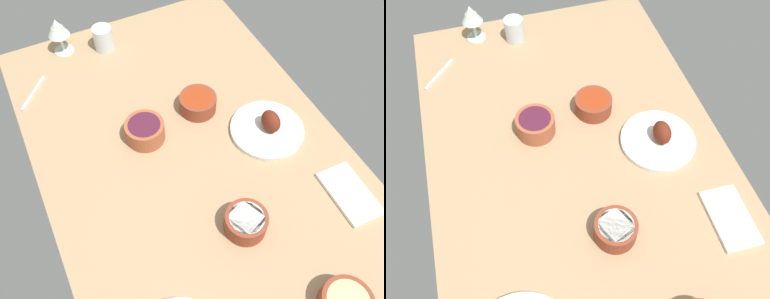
% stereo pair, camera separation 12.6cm
% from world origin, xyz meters
% --- Properties ---
extents(dining_table, '(1.40, 0.90, 0.04)m').
position_xyz_m(dining_table, '(0.00, 0.00, 0.02)').
color(dining_table, tan).
rests_on(dining_table, ground).
extents(plate_far_side, '(0.23, 0.23, 0.08)m').
position_xyz_m(plate_far_side, '(-0.03, -0.25, 0.06)').
color(plate_far_side, silver).
rests_on(plate_far_side, dining_table).
extents(bowl_cream, '(0.12, 0.12, 0.06)m').
position_xyz_m(bowl_cream, '(-0.28, -0.02, 0.07)').
color(bowl_cream, brown).
rests_on(bowl_cream, dining_table).
extents(bowl_sauce, '(0.12, 0.12, 0.06)m').
position_xyz_m(bowl_sauce, '(0.15, -0.10, 0.07)').
color(bowl_sauce, brown).
rests_on(bowl_sauce, dining_table).
extents(bowl_onions, '(0.12, 0.12, 0.06)m').
position_xyz_m(bowl_onions, '(0.12, 0.10, 0.08)').
color(bowl_onions, '#A35133').
rests_on(bowl_onions, dining_table).
extents(wine_glass, '(0.08, 0.08, 0.14)m').
position_xyz_m(wine_glass, '(0.62, 0.22, 0.14)').
color(wine_glass, silver).
rests_on(wine_glass, dining_table).
extents(water_tumbler, '(0.07, 0.07, 0.09)m').
position_xyz_m(water_tumbler, '(0.57, 0.08, 0.08)').
color(water_tumbler, silver).
rests_on(water_tumbler, dining_table).
extents(folded_napkin, '(0.19, 0.11, 0.01)m').
position_xyz_m(folded_napkin, '(-0.33, -0.34, 0.05)').
color(folded_napkin, white).
rests_on(folded_napkin, dining_table).
extents(fork_loose, '(0.13, 0.11, 0.01)m').
position_xyz_m(fork_loose, '(0.46, 0.37, 0.04)').
color(fork_loose, silver).
rests_on(fork_loose, dining_table).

